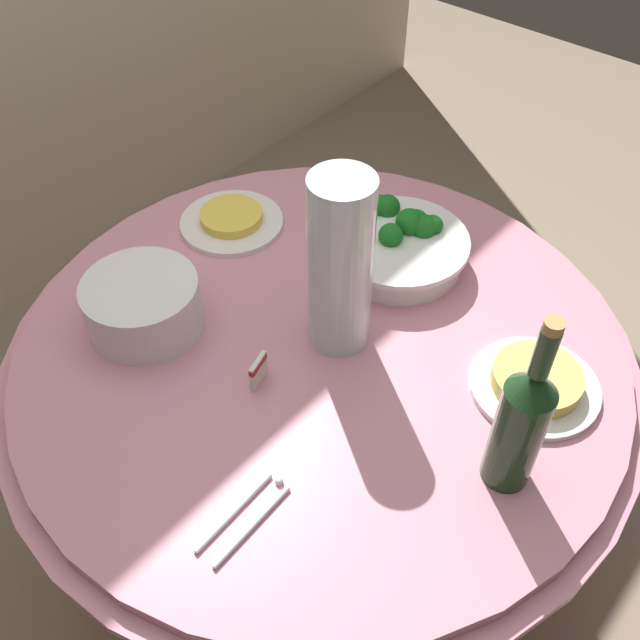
{
  "coord_description": "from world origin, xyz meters",
  "views": [
    {
      "loc": [
        -0.66,
        -0.57,
        1.69
      ],
      "look_at": [
        0.0,
        0.0,
        0.79
      ],
      "focal_mm": 40.01,
      "sensor_mm": 36.0,
      "label": 1
    }
  ],
  "objects": [
    {
      "name": "decorative_fruit_vase",
      "position": [
        0.03,
        -0.02,
        0.89
      ],
      "size": [
        0.11,
        0.11,
        0.34
      ],
      "color": "silver",
      "rests_on": "buffet_table"
    },
    {
      "name": "plate_stack",
      "position": [
        -0.18,
        0.27,
        0.79
      ],
      "size": [
        0.21,
        0.21,
        0.1
      ],
      "color": "white",
      "rests_on": "buffet_table"
    },
    {
      "name": "ground_plane",
      "position": [
        0.0,
        0.0,
        0.0
      ],
      "size": [
        6.0,
        6.0,
        0.0
      ],
      "primitive_type": "plane",
      "color": "gray"
    },
    {
      "name": "broccoli_bowl",
      "position": [
        0.27,
        0.03,
        0.78
      ],
      "size": [
        0.28,
        0.28,
        0.11
      ],
      "color": "white",
      "rests_on": "buffet_table"
    },
    {
      "name": "serving_tongs",
      "position": [
        -0.34,
        -0.15,
        0.74
      ],
      "size": [
        0.17,
        0.05,
        0.01
      ],
      "color": "silver",
      "rests_on": "buffet_table"
    },
    {
      "name": "buffet_table",
      "position": [
        0.0,
        0.0,
        0.38
      ],
      "size": [
        1.16,
        1.16,
        0.74
      ],
      "color": "maroon",
      "rests_on": "ground_plane"
    },
    {
      "name": "label_placard_front",
      "position": [
        -0.14,
        0.01,
        0.77
      ],
      "size": [
        0.05,
        0.02,
        0.05
      ],
      "color": "white",
      "rests_on": "buffet_table"
    },
    {
      "name": "food_plate_noodles",
      "position": [
        0.15,
        -0.35,
        0.76
      ],
      "size": [
        0.22,
        0.22,
        0.04
      ],
      "color": "white",
      "rests_on": "buffet_table"
    },
    {
      "name": "wine_bottle",
      "position": [
        -0.03,
        -0.4,
        0.87
      ],
      "size": [
        0.07,
        0.07,
        0.34
      ],
      "color": "#1B391C",
      "rests_on": "buffet_table"
    },
    {
      "name": "food_plate_fried_egg",
      "position": [
        0.13,
        0.36,
        0.75
      ],
      "size": [
        0.22,
        0.22,
        0.03
      ],
      "color": "white",
      "rests_on": "buffet_table"
    }
  ]
}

